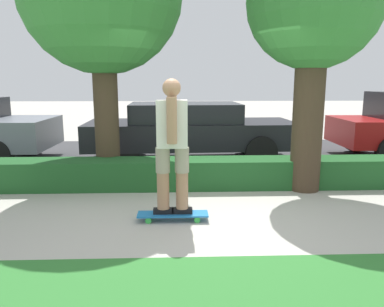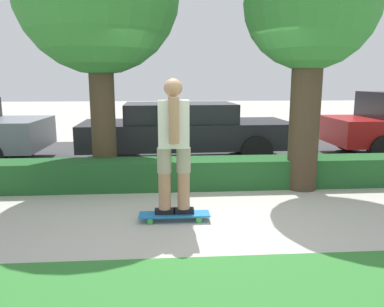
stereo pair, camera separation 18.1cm
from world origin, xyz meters
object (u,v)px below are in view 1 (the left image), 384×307
Objects in this scene: skateboard at (173,215)px; tree_mid at (314,7)px; skater_person at (172,144)px; parked_car_middle at (190,129)px.

tree_mid reaches higher than skateboard.
skater_person is 0.43× the size of tree_mid.
parked_car_middle reaches higher than skateboard.
skater_person is (0.00, -0.00, 0.93)m from skateboard.
skateboard is at bearing 176.42° from skater_person.
skateboard is 3.78m from tree_mid.
skater_person is 3.77m from parked_car_middle.
tree_mid is (2.16, 1.34, 1.87)m from skater_person.
parked_car_middle is (0.34, 3.74, -0.30)m from skater_person.
skater_person is at bearing -3.58° from skateboard.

